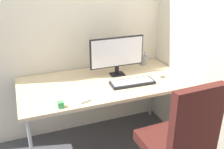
{
  "coord_description": "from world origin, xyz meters",
  "views": [
    {
      "loc": [
        -0.74,
        -2.17,
        1.82
      ],
      "look_at": [
        0.06,
        -0.08,
        0.86
      ],
      "focal_mm": 41.0,
      "sensor_mm": 36.0,
      "label": 1
    }
  ],
  "objects_px": {
    "pen_holder": "(143,60)",
    "desk_clamp_accessory": "(61,105)",
    "keyboard": "(132,83)",
    "office_chair": "(180,140)",
    "monitor": "(117,53)",
    "notebook": "(79,97)",
    "mouse": "(162,75)"
  },
  "relations": [
    {
      "from": "mouse",
      "to": "desk_clamp_accessory",
      "type": "relative_size",
      "value": 1.6
    },
    {
      "from": "pen_holder",
      "to": "desk_clamp_accessory",
      "type": "xyz_separation_m",
      "value": [
        -1.07,
        -0.63,
        -0.03
      ]
    },
    {
      "from": "notebook",
      "to": "mouse",
      "type": "bearing_deg",
      "value": -8.86
    },
    {
      "from": "office_chair",
      "to": "pen_holder",
      "type": "distance_m",
      "value": 1.18
    },
    {
      "from": "office_chair",
      "to": "pen_holder",
      "type": "relative_size",
      "value": 6.98
    },
    {
      "from": "mouse",
      "to": "desk_clamp_accessory",
      "type": "distance_m",
      "value": 1.11
    },
    {
      "from": "office_chair",
      "to": "desk_clamp_accessory",
      "type": "bearing_deg",
      "value": 148.81
    },
    {
      "from": "monitor",
      "to": "pen_holder",
      "type": "bearing_deg",
      "value": 23.02
    },
    {
      "from": "keyboard",
      "to": "pen_holder",
      "type": "height_order",
      "value": "pen_holder"
    },
    {
      "from": "notebook",
      "to": "desk_clamp_accessory",
      "type": "xyz_separation_m",
      "value": [
        -0.18,
        -0.11,
        0.02
      ]
    },
    {
      "from": "office_chair",
      "to": "keyboard",
      "type": "height_order",
      "value": "office_chair"
    },
    {
      "from": "notebook",
      "to": "desk_clamp_accessory",
      "type": "bearing_deg",
      "value": -165.8
    },
    {
      "from": "pen_holder",
      "to": "monitor",
      "type": "bearing_deg",
      "value": -156.98
    },
    {
      "from": "keyboard",
      "to": "office_chair",
      "type": "bearing_deg",
      "value": -82.37
    },
    {
      "from": "monitor",
      "to": "pen_holder",
      "type": "height_order",
      "value": "monitor"
    },
    {
      "from": "monitor",
      "to": "mouse",
      "type": "relative_size",
      "value": 7.05
    },
    {
      "from": "pen_holder",
      "to": "notebook",
      "type": "xyz_separation_m",
      "value": [
        -0.89,
        -0.52,
        -0.04
      ]
    },
    {
      "from": "monitor",
      "to": "mouse",
      "type": "xyz_separation_m",
      "value": [
        0.41,
        -0.22,
        -0.21
      ]
    },
    {
      "from": "monitor",
      "to": "pen_holder",
      "type": "xyz_separation_m",
      "value": [
        0.39,
        0.17,
        -0.18
      ]
    },
    {
      "from": "monitor",
      "to": "notebook",
      "type": "height_order",
      "value": "monitor"
    },
    {
      "from": "office_chair",
      "to": "mouse",
      "type": "relative_size",
      "value": 13.39
    },
    {
      "from": "office_chair",
      "to": "mouse",
      "type": "distance_m",
      "value": 0.82
    },
    {
      "from": "office_chair",
      "to": "notebook",
      "type": "xyz_separation_m",
      "value": [
        -0.64,
        0.61,
        0.2
      ]
    },
    {
      "from": "keyboard",
      "to": "notebook",
      "type": "bearing_deg",
      "value": -171.13
    },
    {
      "from": "office_chair",
      "to": "pen_holder",
      "type": "bearing_deg",
      "value": 77.59
    },
    {
      "from": "pen_holder",
      "to": "desk_clamp_accessory",
      "type": "bearing_deg",
      "value": -149.44
    },
    {
      "from": "desk_clamp_accessory",
      "to": "pen_holder",
      "type": "bearing_deg",
      "value": 30.56
    },
    {
      "from": "notebook",
      "to": "desk_clamp_accessory",
      "type": "distance_m",
      "value": 0.21
    },
    {
      "from": "keyboard",
      "to": "pen_holder",
      "type": "relative_size",
      "value": 2.8
    },
    {
      "from": "office_chair",
      "to": "monitor",
      "type": "xyz_separation_m",
      "value": [
        -0.14,
        0.96,
        0.43
      ]
    },
    {
      "from": "keyboard",
      "to": "desk_clamp_accessory",
      "type": "relative_size",
      "value": 8.61
    },
    {
      "from": "office_chair",
      "to": "mouse",
      "type": "xyz_separation_m",
      "value": [
        0.27,
        0.74,
        0.21
      ]
    }
  ]
}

